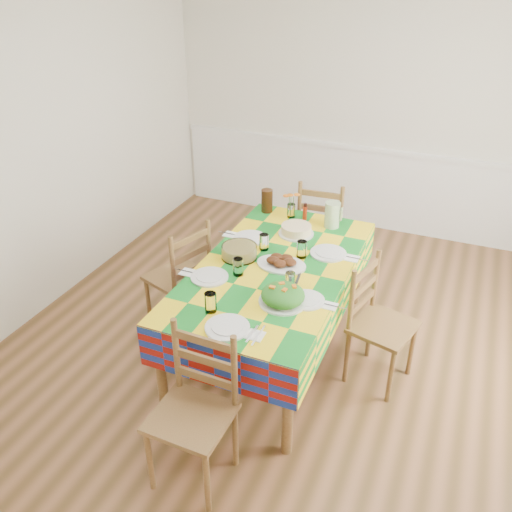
# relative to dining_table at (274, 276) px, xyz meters

# --- Properties ---
(room) EXTENTS (4.58, 5.08, 2.78)m
(room) POSITION_rel_dining_table_xyz_m (0.19, -0.02, 0.67)
(room) COLOR brown
(room) RESTS_ON ground
(wainscot) EXTENTS (4.41, 0.06, 0.92)m
(wainscot) POSITION_rel_dining_table_xyz_m (0.19, 2.47, -0.19)
(wainscot) COLOR white
(wainscot) RESTS_ON room
(dining_table) EXTENTS (1.06, 1.96, 0.76)m
(dining_table) POSITION_rel_dining_table_xyz_m (0.00, 0.00, 0.00)
(dining_table) COLOR brown
(dining_table) RESTS_ON room
(setting_near_head) EXTENTS (0.45, 0.30, 0.13)m
(setting_near_head) POSITION_rel_dining_table_xyz_m (-0.05, -0.75, 0.11)
(setting_near_head) COLOR silver
(setting_near_head) RESTS_ON dining_table
(setting_left_near) EXTENTS (0.48, 0.29, 0.13)m
(setting_left_near) POSITION_rel_dining_table_xyz_m (-0.31, -0.28, 0.11)
(setting_left_near) COLOR silver
(setting_left_near) RESTS_ON dining_table
(setting_left_far) EXTENTS (0.48, 0.29, 0.13)m
(setting_left_far) POSITION_rel_dining_table_xyz_m (-0.28, 0.28, 0.11)
(setting_left_far) COLOR silver
(setting_left_far) RESTS_ON dining_table
(setting_right_near) EXTENTS (0.46, 0.26, 0.12)m
(setting_right_near) POSITION_rel_dining_table_xyz_m (0.30, -0.29, 0.11)
(setting_right_near) COLOR silver
(setting_right_near) RESTS_ON dining_table
(setting_right_far) EXTENTS (0.52, 0.30, 0.13)m
(setting_right_far) POSITION_rel_dining_table_xyz_m (0.25, 0.28, 0.11)
(setting_right_far) COLOR silver
(setting_right_far) RESTS_ON dining_table
(meat_platter) EXTENTS (0.37, 0.26, 0.07)m
(meat_platter) POSITION_rel_dining_table_xyz_m (0.04, 0.03, 0.11)
(meat_platter) COLOR silver
(meat_platter) RESTS_ON dining_table
(salad_platter) EXTENTS (0.32, 0.32, 0.13)m
(salad_platter) POSITION_rel_dining_table_xyz_m (0.22, -0.40, 0.14)
(salad_platter) COLOR silver
(salad_platter) RESTS_ON dining_table
(pasta_bowl) EXTENTS (0.27, 0.27, 0.10)m
(pasta_bowl) POSITION_rel_dining_table_xyz_m (-0.29, 0.02, 0.13)
(pasta_bowl) COLOR white
(pasta_bowl) RESTS_ON dining_table
(cake) EXTENTS (0.28, 0.28, 0.08)m
(cake) POSITION_rel_dining_table_xyz_m (-0.02, 0.54, 0.12)
(cake) COLOR silver
(cake) RESTS_ON dining_table
(serving_utensils) EXTENTS (0.14, 0.32, 0.01)m
(serving_utensils) POSITION_rel_dining_table_xyz_m (0.19, -0.08, 0.09)
(serving_utensils) COLOR black
(serving_utensils) RESTS_ON dining_table
(flower_vase) EXTENTS (0.14, 0.12, 0.23)m
(flower_vase) POSITION_rel_dining_table_xyz_m (-0.17, 0.83, 0.18)
(flower_vase) COLOR white
(flower_vase) RESTS_ON dining_table
(hot_sauce) EXTENTS (0.04, 0.04, 0.15)m
(hot_sauce) POSITION_rel_dining_table_xyz_m (-0.04, 0.82, 0.16)
(hot_sauce) COLOR red
(hot_sauce) RESTS_ON dining_table
(green_pitcher) EXTENTS (0.12, 0.12, 0.21)m
(green_pitcher) POSITION_rel_dining_table_xyz_m (0.20, 0.78, 0.19)
(green_pitcher) COLOR #A4C48A
(green_pitcher) RESTS_ON dining_table
(tea_pitcher) EXTENTS (0.10, 0.10, 0.20)m
(tea_pitcher) POSITION_rel_dining_table_xyz_m (-0.40, 0.85, 0.19)
(tea_pitcher) COLOR black
(tea_pitcher) RESTS_ON dining_table
(name_card) EXTENTS (0.08, 0.03, 0.02)m
(name_card) POSITION_rel_dining_table_xyz_m (-0.01, -0.95, 0.09)
(name_card) COLOR silver
(name_card) RESTS_ON dining_table
(chair_near) EXTENTS (0.44, 0.42, 0.98)m
(chair_near) POSITION_rel_dining_table_xyz_m (0.00, -1.24, -0.20)
(chair_near) COLOR brown
(chair_near) RESTS_ON room
(chair_far) EXTENTS (0.46, 0.44, 0.99)m
(chair_far) POSITION_rel_dining_table_xyz_m (0.00, 1.24, -0.19)
(chair_far) COLOR brown
(chair_far) RESTS_ON room
(chair_left) EXTENTS (0.53, 0.54, 0.98)m
(chair_left) POSITION_rel_dining_table_xyz_m (-0.78, -0.01, -0.20)
(chair_left) COLOR brown
(chair_left) RESTS_ON room
(chair_right) EXTENTS (0.49, 0.50, 0.94)m
(chair_right) POSITION_rel_dining_table_xyz_m (0.78, 0.01, -0.21)
(chair_right) COLOR brown
(chair_right) RESTS_ON room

